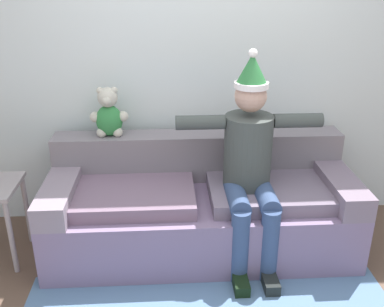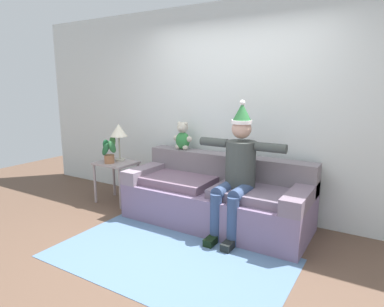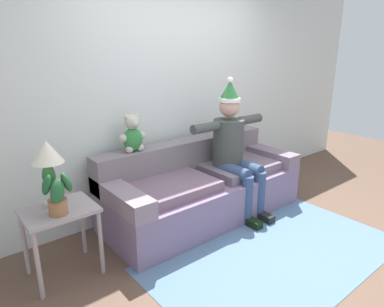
{
  "view_description": "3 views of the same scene",
  "coord_description": "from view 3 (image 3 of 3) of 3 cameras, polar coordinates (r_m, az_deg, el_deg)",
  "views": [
    {
      "loc": [
        -0.24,
        -1.91,
        1.99
      ],
      "look_at": [
        -0.07,
        0.93,
        0.79
      ],
      "focal_mm": 41.32,
      "sensor_mm": 36.0,
      "label": 1
    },
    {
      "loc": [
        1.76,
        -2.46,
        1.67
      ],
      "look_at": [
        -0.28,
        0.9,
        0.86
      ],
      "focal_mm": 31.12,
      "sensor_mm": 36.0,
      "label": 2
    },
    {
      "loc": [
        -2.27,
        -1.59,
        1.79
      ],
      "look_at": [
        -0.2,
        0.94,
        0.77
      ],
      "focal_mm": 31.42,
      "sensor_mm": 36.0,
      "label": 3
    }
  ],
  "objects": [
    {
      "name": "person_seated",
      "position": [
        3.71,
        7.16,
        1.09
      ],
      "size": [
        1.02,
        0.77,
        1.51
      ],
      "color": "#3E4340",
      "rests_on": "ground_plane"
    },
    {
      "name": "table_lamp",
      "position": [
        2.81,
        -23.33,
        -0.23
      ],
      "size": [
        0.24,
        0.24,
        0.54
      ],
      "color": "#AFAC9C",
      "rests_on": "side_table"
    },
    {
      "name": "back_wall",
      "position": [
        3.9,
        -3.41,
        10.74
      ],
      "size": [
        7.0,
        0.1,
        2.7
      ],
      "primitive_type": "cube",
      "color": "silver",
      "rests_on": "ground_plane"
    },
    {
      "name": "teddy_bear",
      "position": [
        3.4,
        -10.04,
        3.15
      ],
      "size": [
        0.29,
        0.17,
        0.38
      ],
      "color": "#307F3E",
      "rests_on": "couch"
    },
    {
      "name": "side_table",
      "position": [
        2.92,
        -21.53,
        -10.43
      ],
      "size": [
        0.55,
        0.44,
        0.59
      ],
      "color": "#9E9194",
      "rests_on": "ground_plane"
    },
    {
      "name": "potted_plant",
      "position": [
        2.71,
        -22.09,
        -6.04
      ],
      "size": [
        0.25,
        0.26,
        0.38
      ],
      "color": "#966342",
      "rests_on": "side_table"
    },
    {
      "name": "area_rug",
      "position": [
        3.28,
        14.09,
        -16.26
      ],
      "size": [
        2.36,
        1.35,
        0.01
      ],
      "primitive_type": "cube",
      "color": "slate",
      "rests_on": "ground_plane"
    },
    {
      "name": "ground_plane",
      "position": [
        3.3,
        13.73,
        -16.15
      ],
      "size": [
        10.0,
        10.0,
        0.0
      ],
      "primitive_type": "plane",
      "color": "brown"
    },
    {
      "name": "couch",
      "position": [
        3.76,
        1.64,
        -5.74
      ],
      "size": [
        2.24,
        0.9,
        0.81
      ],
      "color": "slate",
      "rests_on": "ground_plane"
    }
  ]
}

